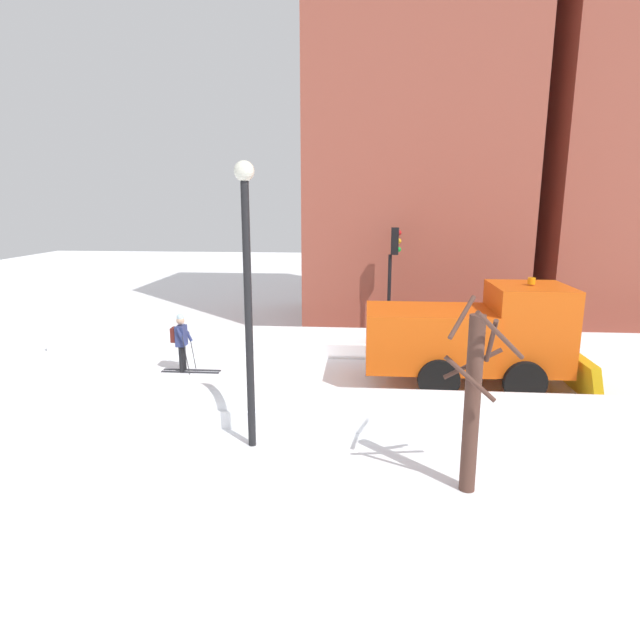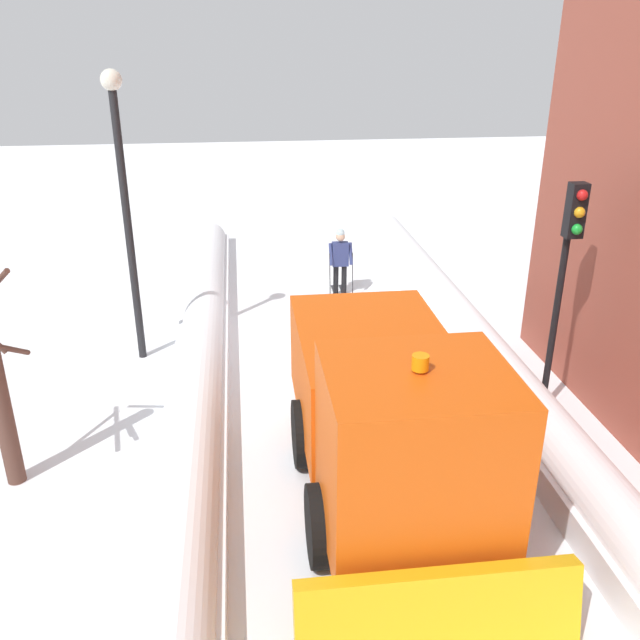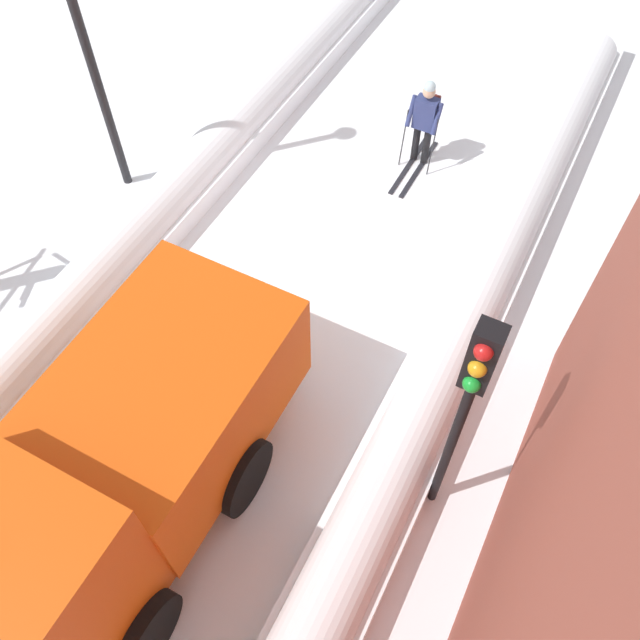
{
  "view_description": "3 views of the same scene",
  "coord_description": "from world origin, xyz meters",
  "px_view_note": "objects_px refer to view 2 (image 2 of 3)",
  "views": [
    {
      "loc": [
        14.46,
        2.94,
        5.08
      ],
      "look_at": [
        -0.43,
        1.69,
        1.74
      ],
      "focal_mm": 29.6,
      "sensor_mm": 36.0,
      "label": 1
    },
    {
      "loc": [
        1.95,
        14.11,
        6.5
      ],
      "look_at": [
        0.45,
        1.84,
        1.18
      ],
      "focal_mm": 37.84,
      "sensor_mm": 36.0,
      "label": 2
    },
    {
      "loc": [
        -3.68,
        7.56,
        9.01
      ],
      "look_at": [
        -1.22,
        2.85,
        1.58
      ],
      "focal_mm": 37.49,
      "sensor_mm": 36.0,
      "label": 3
    }
  ],
  "objects_px": {
    "plow_truck": "(389,416)",
    "street_lamp": "(124,189)",
    "skier": "(340,259)",
    "traffic_light_pole": "(567,258)"
  },
  "relations": [
    {
      "from": "plow_truck",
      "to": "street_lamp",
      "type": "height_order",
      "value": "street_lamp"
    },
    {
      "from": "traffic_light_pole",
      "to": "street_lamp",
      "type": "distance_m",
      "value": 8.36
    },
    {
      "from": "plow_truck",
      "to": "traffic_light_pole",
      "type": "height_order",
      "value": "traffic_light_pole"
    },
    {
      "from": "skier",
      "to": "street_lamp",
      "type": "bearing_deg",
      "value": 33.55
    },
    {
      "from": "traffic_light_pole",
      "to": "street_lamp",
      "type": "relative_size",
      "value": 0.73
    },
    {
      "from": "skier",
      "to": "street_lamp",
      "type": "distance_m",
      "value": 6.34
    },
    {
      "from": "plow_truck",
      "to": "street_lamp",
      "type": "relative_size",
      "value": 1.02
    },
    {
      "from": "traffic_light_pole",
      "to": "street_lamp",
      "type": "height_order",
      "value": "street_lamp"
    },
    {
      "from": "skier",
      "to": "traffic_light_pole",
      "type": "distance_m",
      "value": 7.35
    },
    {
      "from": "skier",
      "to": "traffic_light_pole",
      "type": "height_order",
      "value": "traffic_light_pole"
    }
  ]
}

